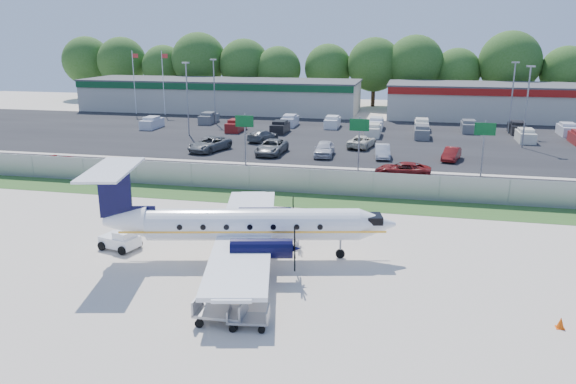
% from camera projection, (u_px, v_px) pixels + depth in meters
% --- Properties ---
extents(ground, '(170.00, 170.00, 0.00)m').
position_uv_depth(ground, '(265.00, 259.00, 31.69)').
color(ground, beige).
rests_on(ground, ground).
extents(grass_verge, '(170.00, 4.00, 0.02)m').
position_uv_depth(grass_verge, '(305.00, 200.00, 42.98)').
color(grass_verge, '#2D561E').
rests_on(grass_verge, ground).
extents(access_road, '(170.00, 8.00, 0.02)m').
position_uv_depth(access_road, '(320.00, 179.00, 49.57)').
color(access_road, black).
rests_on(access_road, ground).
extents(parking_lot, '(170.00, 32.00, 0.02)m').
position_uv_depth(parking_lot, '(347.00, 138.00, 69.33)').
color(parking_lot, black).
rests_on(parking_lot, ground).
extents(perimeter_fence, '(120.00, 0.06, 1.99)m').
position_uv_depth(perimeter_fence, '(310.00, 181.00, 44.60)').
color(perimeter_fence, gray).
rests_on(perimeter_fence, ground).
extents(building_west, '(46.40, 12.40, 5.24)m').
position_uv_depth(building_west, '(220.00, 95.00, 94.29)').
color(building_west, '#BCB7A9').
rests_on(building_west, ground).
extents(building_east, '(44.40, 12.40, 5.24)m').
position_uv_depth(building_east, '(538.00, 102.00, 83.91)').
color(building_east, '#BCB7A9').
rests_on(building_east, ground).
extents(sign_left, '(1.80, 0.26, 5.00)m').
position_uv_depth(sign_left, '(245.00, 128.00, 53.94)').
color(sign_left, gray).
rests_on(sign_left, ground).
extents(sign_mid, '(1.80, 0.26, 5.00)m').
position_uv_depth(sign_mid, '(359.00, 132.00, 51.66)').
color(sign_mid, gray).
rests_on(sign_mid, ground).
extents(sign_right, '(1.80, 0.26, 5.00)m').
position_uv_depth(sign_right, '(484.00, 137.00, 49.37)').
color(sign_right, gray).
rests_on(sign_right, ground).
extents(flagpole_west, '(1.06, 0.12, 10.00)m').
position_uv_depth(flagpole_west, '(134.00, 79.00, 89.39)').
color(flagpole_west, white).
rests_on(flagpole_west, ground).
extents(flagpole_east, '(1.06, 0.12, 10.00)m').
position_uv_depth(flagpole_east, '(163.00, 79.00, 88.35)').
color(flagpole_east, white).
rests_on(flagpole_east, ground).
extents(light_pole_nw, '(0.90, 0.35, 9.09)m').
position_uv_depth(light_pole_nw, '(187.00, 94.00, 70.20)').
color(light_pole_nw, gray).
rests_on(light_pole_nw, ground).
extents(light_pole_ne, '(0.90, 0.35, 9.09)m').
position_uv_depth(light_pole_ne, '(527.00, 101.00, 61.90)').
color(light_pole_ne, gray).
rests_on(light_pole_ne, ground).
extents(light_pole_sw, '(0.90, 0.35, 9.09)m').
position_uv_depth(light_pole_sw, '(214.00, 87.00, 79.60)').
color(light_pole_sw, gray).
rests_on(light_pole_sw, ground).
extents(light_pole_se, '(0.90, 0.35, 9.09)m').
position_uv_depth(light_pole_se, '(512.00, 93.00, 71.31)').
color(light_pole_se, gray).
rests_on(light_pole_se, ground).
extents(tree_line, '(112.00, 6.00, 14.00)m').
position_uv_depth(tree_line, '(369.00, 106.00, 101.32)').
color(tree_line, '#295318').
rests_on(tree_line, ground).
extents(aircraft, '(17.16, 16.80, 5.24)m').
position_uv_depth(aircraft, '(247.00, 224.00, 31.24)').
color(aircraft, white).
rests_on(aircraft, ground).
extents(pushback_tug, '(2.45, 2.04, 1.18)m').
position_uv_depth(pushback_tug, '(121.00, 240.00, 33.01)').
color(pushback_tug, white).
rests_on(pushback_tug, ground).
extents(baggage_cart_near, '(2.23, 1.38, 1.15)m').
position_uv_depth(baggage_cart_near, '(220.00, 311.00, 24.50)').
color(baggage_cart_near, gray).
rests_on(baggage_cart_near, ground).
extents(baggage_cart_far, '(1.91, 1.30, 0.93)m').
position_uv_depth(baggage_cart_far, '(249.00, 318.00, 24.14)').
color(baggage_cart_far, gray).
rests_on(baggage_cart_far, ground).
extents(cone_nose, '(0.36, 0.36, 0.51)m').
position_uv_depth(cone_nose, '(561.00, 323.00, 24.11)').
color(cone_nose, '#F25007').
rests_on(cone_nose, ground).
extents(cone_starboard_wing, '(0.41, 0.41, 0.58)m').
position_uv_depth(cone_starboard_wing, '(276.00, 229.00, 35.78)').
color(cone_starboard_wing, '#F25007').
rests_on(cone_starboard_wing, ground).
extents(road_car_west, '(4.77, 2.34, 1.33)m').
position_uv_depth(road_car_west, '(70.00, 171.00, 52.35)').
color(road_car_west, maroon).
rests_on(road_car_west, ground).
extents(road_car_mid, '(5.03, 2.50, 1.37)m').
position_uv_depth(road_car_mid, '(402.00, 177.00, 50.05)').
color(road_car_mid, maroon).
rests_on(road_car_mid, ground).
extents(parked_car_a, '(4.11, 6.11, 1.56)m').
position_uv_depth(parked_car_a, '(210.00, 151.00, 61.49)').
color(parked_car_a, '#595B5E').
rests_on(parked_car_a, ground).
extents(parked_car_b, '(2.76, 5.65, 1.55)m').
position_uv_depth(parked_car_b, '(272.00, 154.00, 59.91)').
color(parked_car_b, '#595B5E').
rests_on(parked_car_b, ground).
extents(parked_car_c, '(2.09, 4.76, 1.60)m').
position_uv_depth(parked_car_c, '(324.00, 156.00, 58.91)').
color(parked_car_c, silver).
rests_on(parked_car_c, ground).
extents(parked_car_d, '(1.85, 4.30, 1.38)m').
position_uv_depth(parked_car_d, '(382.00, 158.00, 58.09)').
color(parked_car_d, silver).
rests_on(parked_car_d, ground).
extents(parked_car_e, '(2.27, 4.18, 1.31)m').
position_uv_depth(parked_car_e, '(451.00, 160.00, 56.88)').
color(parked_car_e, maroon).
rests_on(parked_car_e, ground).
extents(parked_car_f, '(3.47, 5.05, 1.36)m').
position_uv_depth(parked_car_f, '(263.00, 141.00, 67.30)').
color(parked_car_f, '#595B5E').
rests_on(parked_car_f, ground).
extents(parked_car_g, '(3.28, 5.36, 1.39)m').
position_uv_depth(parked_car_g, '(362.00, 147.00, 63.52)').
color(parked_car_g, beige).
rests_on(parked_car_g, ground).
extents(far_parking_rows, '(56.00, 10.00, 1.60)m').
position_uv_depth(far_parking_rows, '(352.00, 132.00, 74.03)').
color(far_parking_rows, gray).
rests_on(far_parking_rows, ground).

